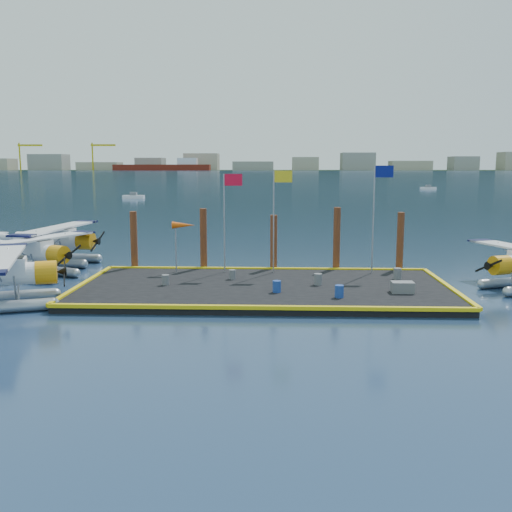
{
  "coord_description": "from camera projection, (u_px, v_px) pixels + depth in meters",
  "views": [
    {
      "loc": [
        0.75,
        -30.64,
        6.88
      ],
      "look_at": [
        -0.5,
        2.0,
        1.7
      ],
      "focal_mm": 40.0,
      "sensor_mm": 36.0,
      "label": 1
    }
  ],
  "objects": [
    {
      "name": "drum_1",
      "position": [
        339.0,
        291.0,
        28.31
      ],
      "size": [
        0.44,
        0.44,
        0.62
      ],
      "primitive_type": "cylinder",
      "color": "#1B3C94",
      "rests_on": "dock"
    },
    {
      "name": "crate",
      "position": [
        402.0,
        287.0,
        29.41
      ],
      "size": [
        1.13,
        0.75,
        0.57
      ],
      "primitive_type": "cube",
      "color": "slate",
      "rests_on": "dock"
    },
    {
      "name": "far_backdrop",
      "position": [
        357.0,
        165.0,
        1735.62
      ],
      "size": [
        3050.0,
        2050.0,
        810.0
      ],
      "color": "black",
      "rests_on": "ground"
    },
    {
      "name": "windsock",
      "position": [
        183.0,
        226.0,
        34.78
      ],
      "size": [
        1.4,
        0.44,
        3.12
      ],
      "color": "gray",
      "rests_on": "dock"
    },
    {
      "name": "dock",
      "position": [
        264.0,
        289.0,
        31.31
      ],
      "size": [
        20.0,
        10.0,
        0.4
      ],
      "primitive_type": "cube",
      "color": "black",
      "rests_on": "ground"
    },
    {
      "name": "drum_3",
      "position": [
        277.0,
        286.0,
        29.49
      ],
      "size": [
        0.43,
        0.43,
        0.61
      ],
      "primitive_type": "cylinder",
      "color": "#1B3C94",
      "rests_on": "dock"
    },
    {
      "name": "flagpole_yellow",
      "position": [
        277.0,
        206.0,
        34.36
      ],
      "size": [
        1.14,
        0.08,
        6.2
      ],
      "color": "gray",
      "rests_on": "dock"
    },
    {
      "name": "drum_2",
      "position": [
        318.0,
        279.0,
        31.32
      ],
      "size": [
        0.44,
        0.44,
        0.62
      ],
      "primitive_type": "cylinder",
      "color": "slate",
      "rests_on": "dock"
    },
    {
      "name": "seaplane_c",
      "position": [
        52.0,
        243.0,
        39.97
      ],
      "size": [
        9.05,
        9.99,
        3.53
      ],
      "rotation": [
        0.0,
        0.0,
        -1.69
      ],
      "color": "#9BA1A9",
      "rests_on": "ground"
    },
    {
      "name": "piling_1",
      "position": [
        204.0,
        241.0,
        36.5
      ],
      "size": [
        0.44,
        0.44,
        4.2
      ],
      "primitive_type": "cylinder",
      "color": "#4B2515",
      "rests_on": "ground"
    },
    {
      "name": "flagpole_red",
      "position": [
        228.0,
        207.0,
        34.49
      ],
      "size": [
        1.14,
        0.08,
        6.0
      ],
      "color": "gray",
      "rests_on": "dock"
    },
    {
      "name": "flagpole_blue",
      "position": [
        377.0,
        203.0,
        34.11
      ],
      "size": [
        1.14,
        0.08,
        6.5
      ],
      "color": "gray",
      "rests_on": "dock"
    },
    {
      "name": "piling_2",
      "position": [
        274.0,
        245.0,
        36.36
      ],
      "size": [
        0.44,
        0.44,
        3.8
      ],
      "primitive_type": "cylinder",
      "color": "#4B2515",
      "rests_on": "ground"
    },
    {
      "name": "piling_3",
      "position": [
        337.0,
        241.0,
        36.17
      ],
      "size": [
        0.44,
        0.44,
        4.3
      ],
      "primitive_type": "cylinder",
      "color": "#4B2515",
      "rests_on": "ground"
    },
    {
      "name": "dock_bumpers",
      "position": [
        264.0,
        284.0,
        31.27
      ],
      "size": [
        20.25,
        10.25,
        0.18
      ],
      "primitive_type": null,
      "color": "#DDC10D",
      "rests_on": "dock"
    },
    {
      "name": "piling_0",
      "position": [
        134.0,
        242.0,
        36.68
      ],
      "size": [
        0.44,
        0.44,
        4.0
      ],
      "primitive_type": "cylinder",
      "color": "#4B2515",
      "rests_on": "ground"
    },
    {
      "name": "piling_4",
      "position": [
        400.0,
        244.0,
        36.04
      ],
      "size": [
        0.44,
        0.44,
        4.0
      ],
      "primitive_type": "cylinder",
      "color": "#4B2515",
      "rests_on": "ground"
    },
    {
      "name": "drum_5",
      "position": [
        232.0,
        274.0,
        32.92
      ],
      "size": [
        0.39,
        0.39,
        0.55
      ],
      "primitive_type": "cylinder",
      "color": "slate",
      "rests_on": "dock"
    },
    {
      "name": "seaplane_b",
      "position": [
        31.0,
        255.0,
        35.43
      ],
      "size": [
        8.5,
        8.91,
        3.27
      ],
      "rotation": [
        0.0,
        0.0,
        -2.0
      ],
      "color": "#9BA1A9",
      "rests_on": "ground"
    },
    {
      "name": "drum_4",
      "position": [
        397.0,
        274.0,
        32.88
      ],
      "size": [
        0.46,
        0.46,
        0.65
      ],
      "primitive_type": "cylinder",
      "color": "slate",
      "rests_on": "dock"
    },
    {
      "name": "drum_0",
      "position": [
        166.0,
        280.0,
        31.29
      ],
      "size": [
        0.4,
        0.4,
        0.57
      ],
      "primitive_type": "cylinder",
      "color": "slate",
      "rests_on": "dock"
    },
    {
      "name": "ground",
      "position": [
        264.0,
        292.0,
        31.34
      ],
      "size": [
        4000.0,
        4000.0,
        0.0
      ],
      "primitive_type": "plane",
      "color": "navy",
      "rests_on": "ground"
    }
  ]
}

